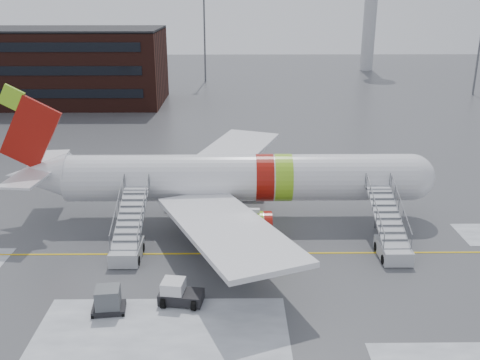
{
  "coord_description": "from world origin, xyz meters",
  "views": [
    {
      "loc": [
        -1.96,
        -35.49,
        17.74
      ],
      "look_at": [
        -1.53,
        3.61,
        4.0
      ],
      "focal_mm": 40.0,
      "sensor_mm": 36.0,
      "label": 1
    }
  ],
  "objects_px": {
    "airliner": "(228,179)",
    "airstair_aft": "(128,240)",
    "airstair_fwd": "(391,239)",
    "pushback_tug": "(178,293)",
    "uld_container": "(108,301)"
  },
  "relations": [
    {
      "from": "airliner",
      "to": "airstair_aft",
      "type": "xyz_separation_m",
      "value": [
        -7.06,
        -6.54,
        -2.35
      ]
    },
    {
      "from": "airstair_fwd",
      "to": "pushback_tug",
      "type": "bearing_deg",
      "value": -156.1
    },
    {
      "from": "airstair_aft",
      "to": "airstair_fwd",
      "type": "bearing_deg",
      "value": 0.0
    },
    {
      "from": "airstair_aft",
      "to": "uld_container",
      "type": "distance_m",
      "value": 7.4
    },
    {
      "from": "airliner",
      "to": "pushback_tug",
      "type": "height_order",
      "value": "airliner"
    },
    {
      "from": "airstair_fwd",
      "to": "airstair_aft",
      "type": "xyz_separation_m",
      "value": [
        -18.77,
        0.0,
        0.0
      ]
    },
    {
      "from": "airliner",
      "to": "uld_container",
      "type": "distance_m",
      "value": 15.77
    },
    {
      "from": "pushback_tug",
      "to": "uld_container",
      "type": "height_order",
      "value": "uld_container"
    },
    {
      "from": "airstair_fwd",
      "to": "uld_container",
      "type": "distance_m",
      "value": 20.02
    },
    {
      "from": "airstair_aft",
      "to": "uld_container",
      "type": "xyz_separation_m",
      "value": [
        0.17,
        -7.39,
        -0.33
      ]
    },
    {
      "from": "airstair_fwd",
      "to": "airstair_aft",
      "type": "relative_size",
      "value": 1.0
    },
    {
      "from": "airstair_fwd",
      "to": "airstair_aft",
      "type": "height_order",
      "value": "same"
    },
    {
      "from": "airstair_aft",
      "to": "pushback_tug",
      "type": "height_order",
      "value": "airstair_aft"
    },
    {
      "from": "airliner",
      "to": "airstair_aft",
      "type": "distance_m",
      "value": 9.9
    },
    {
      "from": "airstair_aft",
      "to": "pushback_tug",
      "type": "distance_m",
      "value": 7.71
    }
  ]
}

